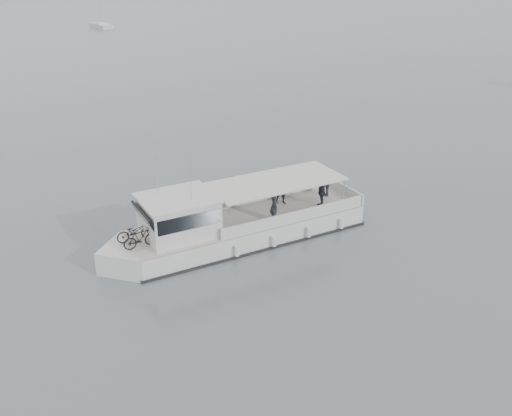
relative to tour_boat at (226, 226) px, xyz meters
name	(u,v)px	position (x,y,z in m)	size (l,w,h in m)	color
ground	(293,197)	(6.16, 3.53, -0.97)	(1400.00, 1400.00, 0.00)	#535C62
tour_boat	(226,226)	(0.00, 0.00, 0.00)	(14.19, 3.77, 5.94)	silver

